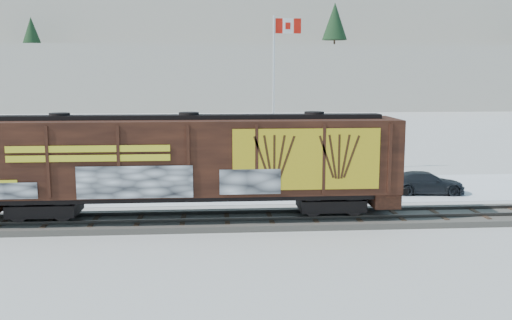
{
  "coord_description": "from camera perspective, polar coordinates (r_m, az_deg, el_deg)",
  "views": [
    {
      "loc": [
        -2.57,
        -25.76,
        6.87
      ],
      "look_at": [
        -0.42,
        3.0,
        2.49
      ],
      "focal_mm": 40.0,
      "sensor_mm": 36.0,
      "label": 1
    }
  ],
  "objects": [
    {
      "name": "car_silver",
      "position": [
        32.8,
        -17.37,
        -2.53
      ],
      "size": [
        4.31,
        1.97,
        1.43
      ],
      "primitive_type": "imported",
      "rotation": [
        0.0,
        0.0,
        1.64
      ],
      "color": "#A9ACB1",
      "rests_on": "parking_strip"
    },
    {
      "name": "rail_track",
      "position": [
        26.75,
        1.38,
        -5.93
      ],
      "size": [
        50.0,
        3.4,
        0.43
      ],
      "color": "#59544C",
      "rests_on": "ground"
    },
    {
      "name": "car_dark",
      "position": [
        34.22,
        16.6,
        -2.19
      ],
      "size": [
        4.49,
        2.14,
        1.26
      ],
      "primitive_type": "imported",
      "rotation": [
        0.0,
        0.0,
        1.48
      ],
      "color": "black",
      "rests_on": "parking_strip"
    },
    {
      "name": "hillside",
      "position": [
        165.75,
        -3.48,
        11.21
      ],
      "size": [
        360.0,
        110.0,
        93.0
      ],
      "color": "white",
      "rests_on": "ground"
    },
    {
      "name": "hopper_railcar",
      "position": [
        26.07,
        -6.64,
        0.03
      ],
      "size": [
        18.98,
        3.06,
        4.61
      ],
      "color": "black",
      "rests_on": "rail_track"
    },
    {
      "name": "ground",
      "position": [
        26.79,
        1.37,
        -6.23
      ],
      "size": [
        500.0,
        500.0,
        0.0
      ],
      "primitive_type": "plane",
      "color": "white",
      "rests_on": "ground"
    },
    {
      "name": "parking_strip",
      "position": [
        34.06,
        0.13,
        -2.98
      ],
      "size": [
        40.0,
        8.0,
        0.03
      ],
      "primitive_type": "cube",
      "color": "white",
      "rests_on": "ground"
    },
    {
      "name": "flagpole",
      "position": [
        39.45,
        1.93,
        4.34
      ],
      "size": [
        2.3,
        0.9,
        10.76
      ],
      "color": "silver",
      "rests_on": "ground"
    },
    {
      "name": "car_white",
      "position": [
        34.71,
        -4.88,
        -1.36
      ],
      "size": [
        5.36,
        3.02,
        1.67
      ],
      "primitive_type": "imported",
      "rotation": [
        0.0,
        0.0,
        1.83
      ],
      "color": "silver",
      "rests_on": "parking_strip"
    }
  ]
}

